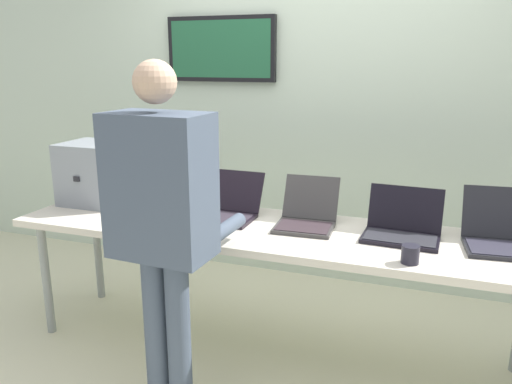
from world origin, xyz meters
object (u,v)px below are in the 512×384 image
laptop_station_3 (402,227)px  person (163,212)px  workbench (268,237)px  equipment_box (95,173)px  laptop_station_2 (307,216)px  laptop_station_0 (152,202)px  laptop_station_1 (227,207)px  coffee_mug (410,254)px  laptop_station_4 (500,235)px

laptop_station_3 → person: size_ratio=0.24×
workbench → laptop_station_3: laptop_station_3 is taller
laptop_station_3 → equipment_box: bearing=179.0°
laptop_station_2 → person: size_ratio=0.24×
workbench → laptop_station_0: size_ratio=7.33×
workbench → laptop_station_2: laptop_station_2 is taller
person → laptop_station_0: bearing=124.3°
laptop_station_1 → equipment_box: bearing=179.6°
laptop_station_3 → workbench: bearing=-173.0°
person → coffee_mug: person is taller
laptop_station_0 → laptop_station_2: laptop_station_2 is taller
laptop_station_0 → laptop_station_1: (0.47, 0.04, -0.00)m
workbench → laptop_station_3: (0.69, 0.09, 0.11)m
coffee_mug → laptop_station_0: bearing=167.9°
workbench → laptop_station_0: (-0.75, 0.07, 0.11)m
laptop_station_4 → coffee_mug: bearing=-138.3°
person → coffee_mug: 1.11m
workbench → person: bearing=-114.4°
laptop_station_4 → laptop_station_0: bearing=-179.0°
equipment_box → laptop_station_2: bearing=-0.3°
laptop_station_0 → coffee_mug: 1.54m
laptop_station_1 → laptop_station_4: (1.43, -0.01, 0.01)m
laptop_station_1 → laptop_station_3: (0.98, -0.03, 0.00)m
person → equipment_box: bearing=140.7°
equipment_box → coffee_mug: size_ratio=4.62×
workbench → laptop_station_2: 0.24m
laptop_station_3 → laptop_station_4: bearing=2.4°
laptop_station_0 → laptop_station_1: size_ratio=1.03×
laptop_station_0 → person: 0.86m
laptop_station_0 → person: size_ratio=0.24×
coffee_mug → workbench: bearing=161.6°
workbench → equipment_box: size_ratio=7.39×
laptop_station_4 → laptop_station_1: bearing=179.7°
equipment_box → laptop_station_3: bearing=-1.0°
laptop_station_3 → coffee_mug: size_ratio=4.68×
laptop_station_1 → coffee_mug: laptop_station_1 is taller
laptop_station_0 → laptop_station_1: laptop_station_0 is taller
workbench → person: person is taller
laptop_station_2 → person: person is taller
coffee_mug → laptop_station_3: bearing=99.7°
laptop_station_2 → laptop_station_1: bearing=179.8°
workbench → person: 0.74m
laptop_station_0 → coffee_mug: size_ratio=4.65×
person → laptop_station_3: bearing=35.9°
laptop_station_0 → laptop_station_4: 1.90m
equipment_box → laptop_station_2: (1.37, -0.01, -0.14)m
laptop_station_2 → laptop_station_3: (0.51, -0.02, 0.00)m
workbench → laptop_station_1: bearing=158.7°
laptop_station_2 → coffee_mug: bearing=-32.5°
workbench → laptop_station_2: size_ratio=7.34×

